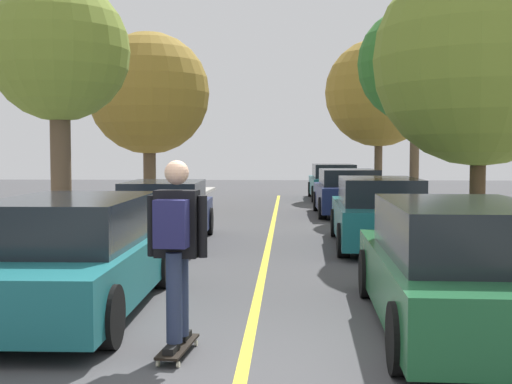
{
  "coord_description": "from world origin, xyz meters",
  "views": [
    {
      "loc": [
        0.4,
        -6.0,
        1.94
      ],
      "look_at": [
        -0.19,
        6.38,
        1.2
      ],
      "focal_mm": 46.88,
      "sensor_mm": 36.0,
      "label": 1
    }
  ],
  "objects_px": {
    "skateboarder": "(176,241)",
    "parked_car_right_nearest": "(459,268)",
    "street_tree_left_nearest": "(59,53)",
    "parked_car_right_farthest": "(333,182)",
    "street_tree_right_nearest": "(480,60)",
    "street_tree_left_near": "(149,94)",
    "street_tree_right_near": "(416,65)",
    "parked_car_left_near": "(163,213)",
    "parked_car_right_far": "(348,193)",
    "skateboard": "(178,347)",
    "parked_car_left_nearest": "(69,256)",
    "street_tree_right_far": "(379,93)",
    "parked_car_right_near": "(378,213)"
  },
  "relations": [
    {
      "from": "parked_car_left_near",
      "to": "parked_car_right_near",
      "type": "relative_size",
      "value": 0.98
    },
    {
      "from": "parked_car_left_near",
      "to": "street_tree_right_far",
      "type": "distance_m",
      "value": 15.77
    },
    {
      "from": "parked_car_right_nearest",
      "to": "street_tree_left_nearest",
      "type": "bearing_deg",
      "value": 137.17
    },
    {
      "from": "street_tree_right_nearest",
      "to": "skateboard",
      "type": "xyz_separation_m",
      "value": [
        -4.8,
        -7.2,
        -3.65
      ]
    },
    {
      "from": "street_tree_left_nearest",
      "to": "street_tree_right_near",
      "type": "distance_m",
      "value": 10.81
    },
    {
      "from": "parked_car_left_near",
      "to": "skateboard",
      "type": "bearing_deg",
      "value": -78.4
    },
    {
      "from": "parked_car_right_near",
      "to": "street_tree_left_near",
      "type": "distance_m",
      "value": 10.8
    },
    {
      "from": "parked_car_left_near",
      "to": "parked_car_right_far",
      "type": "relative_size",
      "value": 1.05
    },
    {
      "from": "street_tree_right_near",
      "to": "skateboarder",
      "type": "height_order",
      "value": "street_tree_right_near"
    },
    {
      "from": "street_tree_left_nearest",
      "to": "street_tree_right_far",
      "type": "bearing_deg",
      "value": 60.64
    },
    {
      "from": "parked_car_left_near",
      "to": "street_tree_right_nearest",
      "type": "bearing_deg",
      "value": -5.96
    },
    {
      "from": "parked_car_right_farthest",
      "to": "street_tree_right_near",
      "type": "xyz_separation_m",
      "value": [
        1.9,
        -7.31,
        3.8
      ]
    },
    {
      "from": "parked_car_right_farthest",
      "to": "parked_car_left_nearest",
      "type": "bearing_deg",
      "value": -103.07
    },
    {
      "from": "parked_car_right_near",
      "to": "street_tree_left_nearest",
      "type": "distance_m",
      "value": 7.2
    },
    {
      "from": "parked_car_right_farthest",
      "to": "street_tree_right_nearest",
      "type": "distance_m",
      "value": 14.43
    },
    {
      "from": "street_tree_left_nearest",
      "to": "skateboard",
      "type": "height_order",
      "value": "street_tree_left_nearest"
    },
    {
      "from": "street_tree_left_near",
      "to": "street_tree_right_near",
      "type": "distance_m",
      "value": 8.52
    },
    {
      "from": "parked_car_left_nearest",
      "to": "street_tree_right_nearest",
      "type": "xyz_separation_m",
      "value": [
        6.42,
        5.47,
        3.06
      ]
    },
    {
      "from": "parked_car_right_nearest",
      "to": "street_tree_left_near",
      "type": "height_order",
      "value": "street_tree_left_near"
    },
    {
      "from": "parked_car_left_near",
      "to": "street_tree_left_near",
      "type": "height_order",
      "value": "street_tree_left_near"
    },
    {
      "from": "parked_car_right_far",
      "to": "street_tree_right_nearest",
      "type": "relative_size",
      "value": 0.73
    },
    {
      "from": "parked_car_right_nearest",
      "to": "skateboarder",
      "type": "height_order",
      "value": "skateboarder"
    },
    {
      "from": "street_tree_left_nearest",
      "to": "street_tree_left_near",
      "type": "relative_size",
      "value": 0.91
    },
    {
      "from": "parked_car_right_near",
      "to": "street_tree_right_far",
      "type": "relative_size",
      "value": 0.69
    },
    {
      "from": "street_tree_right_nearest",
      "to": "street_tree_right_near",
      "type": "height_order",
      "value": "street_tree_right_near"
    },
    {
      "from": "parked_car_right_far",
      "to": "street_tree_left_nearest",
      "type": "xyz_separation_m",
      "value": [
        -6.42,
        -7.39,
        3.21
      ]
    },
    {
      "from": "parked_car_right_far",
      "to": "skateboarder",
      "type": "height_order",
      "value": "skateboarder"
    },
    {
      "from": "street_tree_right_near",
      "to": "street_tree_right_far",
      "type": "height_order",
      "value": "street_tree_right_far"
    },
    {
      "from": "parked_car_right_near",
      "to": "street_tree_left_nearest",
      "type": "xyz_separation_m",
      "value": [
        -6.42,
        -0.53,
        3.22
      ]
    },
    {
      "from": "skateboarder",
      "to": "parked_car_right_nearest",
      "type": "bearing_deg",
      "value": 20.37
    },
    {
      "from": "parked_car_left_nearest",
      "to": "parked_car_right_far",
      "type": "relative_size",
      "value": 1.05
    },
    {
      "from": "parked_car_right_farthest",
      "to": "street_tree_left_near",
      "type": "xyz_separation_m",
      "value": [
        -6.42,
        -5.57,
        3.13
      ]
    },
    {
      "from": "skateboarder",
      "to": "street_tree_right_near",
      "type": "bearing_deg",
      "value": 70.93
    },
    {
      "from": "parked_car_right_far",
      "to": "street_tree_left_near",
      "type": "height_order",
      "value": "street_tree_left_near"
    },
    {
      "from": "street_tree_left_nearest",
      "to": "skateboarder",
      "type": "relative_size",
      "value": 2.97
    },
    {
      "from": "street_tree_left_nearest",
      "to": "parked_car_left_nearest",
      "type": "bearing_deg",
      "value": -70.14
    },
    {
      "from": "parked_car_right_near",
      "to": "street_tree_right_far",
      "type": "height_order",
      "value": "street_tree_right_far"
    },
    {
      "from": "parked_car_left_near",
      "to": "street_tree_left_near",
      "type": "xyz_separation_m",
      "value": [
        -1.9,
        7.74,
        3.2
      ]
    },
    {
      "from": "parked_car_right_nearest",
      "to": "street_tree_right_nearest",
      "type": "xyz_separation_m",
      "value": [
        1.9,
        6.15,
        3.05
      ]
    },
    {
      "from": "parked_car_left_nearest",
      "to": "skateboarder",
      "type": "xyz_separation_m",
      "value": [
        1.61,
        -1.76,
        0.42
      ]
    },
    {
      "from": "parked_car_right_far",
      "to": "skateboard",
      "type": "distance_m",
      "value": 14.69
    },
    {
      "from": "street_tree_left_nearest",
      "to": "skateboarder",
      "type": "bearing_deg",
      "value": -63.44
    },
    {
      "from": "street_tree_right_near",
      "to": "street_tree_right_far",
      "type": "relative_size",
      "value": 0.94
    },
    {
      "from": "parked_car_right_near",
      "to": "parked_car_right_far",
      "type": "distance_m",
      "value": 6.87
    },
    {
      "from": "street_tree_left_near",
      "to": "skateboard",
      "type": "relative_size",
      "value": 6.66
    },
    {
      "from": "street_tree_right_nearest",
      "to": "skateboarder",
      "type": "relative_size",
      "value": 3.24
    },
    {
      "from": "street_tree_right_nearest",
      "to": "skateboarder",
      "type": "distance_m",
      "value": 9.08
    },
    {
      "from": "parked_car_left_near",
      "to": "street_tree_right_far",
      "type": "height_order",
      "value": "street_tree_right_far"
    },
    {
      "from": "parked_car_left_nearest",
      "to": "street_tree_left_nearest",
      "type": "bearing_deg",
      "value": 109.86
    },
    {
      "from": "street_tree_right_far",
      "to": "parked_car_right_farthest",
      "type": "bearing_deg",
      "value": -162.39
    }
  ]
}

